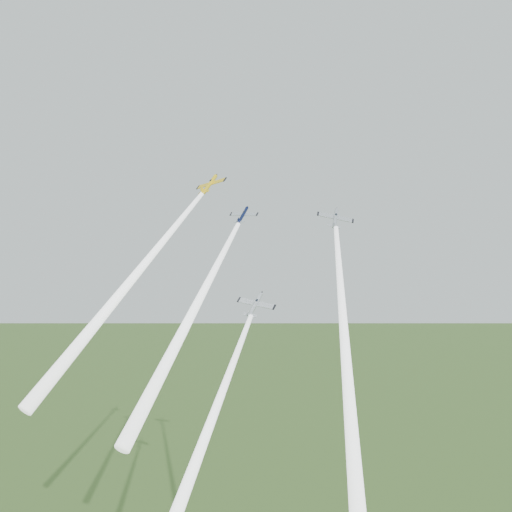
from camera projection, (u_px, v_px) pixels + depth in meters
name	position (u px, v px, depth m)	size (l,w,h in m)	color
plane_yellow	(210.00, 184.00, 146.60)	(8.65, 8.58, 1.35)	yellow
smoke_trail_yellow	(127.00, 286.00, 126.44)	(2.69, 2.69, 60.85)	white
plane_navy	(243.00, 215.00, 141.93)	(6.76, 6.71, 1.06)	#0B1333
smoke_trail_navy	(189.00, 319.00, 120.46)	(2.69, 2.69, 56.53)	white
plane_silver_right	(335.00, 218.00, 137.77)	(8.03, 7.97, 1.26)	#A4AAB2
smoke_trail_silver_right	(347.00, 365.00, 107.81)	(2.69, 2.69, 73.74)	white
plane_silver_low	(255.00, 305.00, 134.41)	(8.51, 8.44, 1.33)	#AEB4BC
smoke_trail_silver_low	(205.00, 437.00, 111.86)	(2.69, 2.69, 58.22)	white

